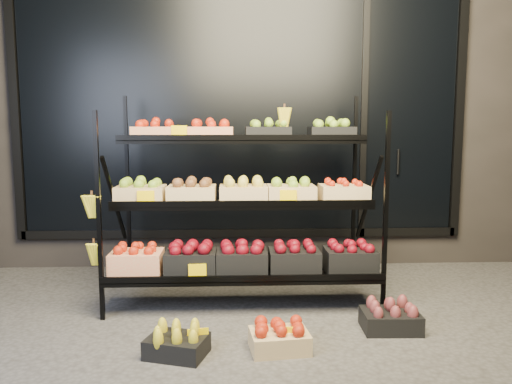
{
  "coord_description": "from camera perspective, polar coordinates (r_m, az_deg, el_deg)",
  "views": [
    {
      "loc": [
        -0.06,
        -3.33,
        1.37
      ],
      "look_at": [
        0.1,
        0.55,
        0.88
      ],
      "focal_mm": 35.0,
      "sensor_mm": 36.0,
      "label": 1
    }
  ],
  "objects": [
    {
      "name": "ground",
      "position": [
        3.6,
        -1.29,
        -15.17
      ],
      "size": [
        24.0,
        24.0,
        0.0
      ],
      "primitive_type": "plane",
      "color": "#514F4C",
      "rests_on": "ground"
    },
    {
      "name": "building",
      "position": [
        5.93,
        -1.83,
        10.86
      ],
      "size": [
        6.0,
        2.08,
        3.5
      ],
      "color": "#2D2826",
      "rests_on": "ground"
    },
    {
      "name": "display_rack",
      "position": [
        3.97,
        -1.7,
        -1.26
      ],
      "size": [
        2.18,
        1.02,
        1.66
      ],
      "color": "black",
      "rests_on": "ground"
    },
    {
      "name": "tag_floor_a",
      "position": [
        3.22,
        -6.63,
        -16.89
      ],
      "size": [
        0.13,
        0.01,
        0.12
      ],
      "primitive_type": "cube",
      "color": "#F0C800",
      "rests_on": "ground"
    },
    {
      "name": "tag_floor_b",
      "position": [
        3.23,
        4.18,
        -16.77
      ],
      "size": [
        0.13,
        0.01,
        0.12
      ],
      "primitive_type": "cube",
      "color": "#F0C800",
      "rests_on": "ground"
    },
    {
      "name": "floor_crate_midleft",
      "position": [
        3.2,
        -9.04,
        -16.58
      ],
      "size": [
        0.41,
        0.35,
        0.18
      ],
      "rotation": [
        0.0,
        0.0,
        -0.3
      ],
      "color": "black",
      "rests_on": "ground"
    },
    {
      "name": "floor_crate_midright",
      "position": [
        3.23,
        2.69,
        -16.22
      ],
      "size": [
        0.39,
        0.3,
        0.19
      ],
      "rotation": [
        0.0,
        0.0,
        0.12
      ],
      "color": "#D4B57A",
      "rests_on": "ground"
    },
    {
      "name": "floor_crate_right",
      "position": [
        3.64,
        15.12,
        -13.64
      ],
      "size": [
        0.39,
        0.29,
        0.2
      ],
      "rotation": [
        0.0,
        0.0,
        -0.03
      ],
      "color": "black",
      "rests_on": "ground"
    }
  ]
}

